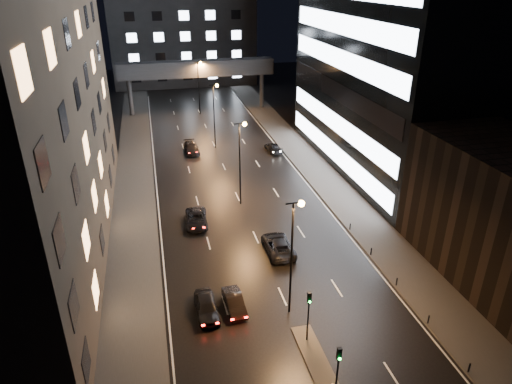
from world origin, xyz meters
The scene contains 20 objects.
ground centered at (0.00, 40.00, 0.00)m, with size 160.00×160.00×0.00m, color black.
sidewalk_left centered at (-12.50, 35.00, 0.07)m, with size 5.00×110.00×0.15m, color #383533.
sidewalk_right centered at (12.50, 35.00, 0.07)m, with size 5.00×110.00×0.15m, color #383533.
building_right_low centered at (20.00, 9.00, 6.00)m, with size 10.00×18.00×12.00m, color black.
building_far centered at (0.00, 98.00, 12.50)m, with size 34.00×14.00×25.00m, color #333335.
skybridge centered at (0.00, 70.00, 8.34)m, with size 30.00×3.00×10.00m.
median_island centered at (0.30, 2.00, 0.07)m, with size 1.60×8.00×0.15m, color #383533.
traffic_signal_near centered at (0.30, 4.49, 3.09)m, with size 0.28×0.34×4.40m.
traffic_signal_far centered at (0.30, -1.01, 3.09)m, with size 0.28×0.34×4.40m.
bollard_row centered at (10.20, 6.50, 0.45)m, with size 0.12×25.12×0.90m.
streetlight_near centered at (0.16, 8.00, 6.50)m, with size 1.45×0.50×10.15m.
streetlight_mid_a centered at (0.16, 28.00, 6.50)m, with size 1.45×0.50×10.15m.
streetlight_mid_b centered at (0.16, 48.00, 6.50)m, with size 1.45×0.50×10.15m.
streetlight_far centered at (0.16, 68.00, 6.50)m, with size 1.45×0.50×10.15m.
car_away_a centered at (-6.61, 9.29, 0.73)m, with size 1.73×4.31×1.47m, color black.
car_away_b centered at (-4.31, 9.41, 0.65)m, with size 1.37×3.92×1.29m, color black.
car_away_c centered at (-5.73, 24.16, 0.70)m, with size 2.32×5.03×1.40m, color black.
car_away_d centered at (-3.89, 46.86, 0.72)m, with size 2.02×4.96×1.44m, color black.
car_toward_a centered at (1.52, 16.83, 0.76)m, with size 2.53×5.49×1.53m, color black.
car_toward_b centered at (8.53, 44.35, 0.66)m, with size 1.84×4.51×1.31m, color black.
Camera 1 is at (-9.44, -20.09, 25.06)m, focal length 32.00 mm.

